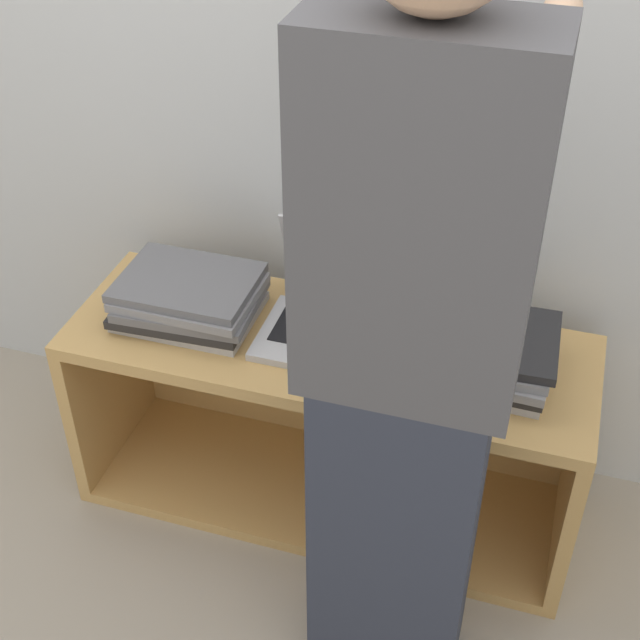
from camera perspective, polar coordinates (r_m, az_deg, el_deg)
ground_plane at (r=2.50m, az=-1.14°, el=-14.86°), size 12.00×12.00×0.00m
wall_back at (r=2.22m, az=3.24°, el=16.90°), size 8.00×0.05×2.40m
cart at (r=2.47m, az=0.87°, el=-5.74°), size 1.35×0.46×0.57m
laptop_open at (r=2.26m, az=0.97°, el=0.56°), size 0.35×0.36×0.27m
laptop_stack_left at (r=2.32m, az=-8.38°, el=1.38°), size 0.37×0.28×0.12m
laptop_stack_right at (r=2.16m, az=10.11°, el=-2.02°), size 0.37×0.29×0.12m
person at (r=1.66m, az=5.65°, el=-2.67°), size 0.40×0.54×1.78m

